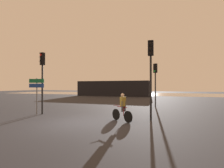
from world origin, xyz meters
TOP-DOWN VIEW (x-y plane):
  - ground_plane at (0.00, 0.00)m, footprint 120.00×120.00m
  - water_strip at (0.00, 35.73)m, footprint 80.00×16.00m
  - distant_building at (-6.45, 25.73)m, footprint 14.76×4.00m
  - traffic_light_near_right at (3.93, 2.22)m, footprint 0.32×0.34m
  - traffic_light_far_right at (3.52, 9.19)m, footprint 0.40×0.42m
  - traffic_light_near_left at (-3.79, 1.92)m, footprint 0.38×0.40m
  - direction_sign_post at (-4.08, 1.70)m, footprint 1.07×0.32m
  - cyclist at (2.43, 1.35)m, footprint 1.47×0.94m

SIDE VIEW (x-z plane):
  - ground_plane at x=0.00m, z-range 0.00..0.00m
  - water_strip at x=0.00m, z-range 0.00..0.01m
  - cyclist at x=2.43m, z-range 0.01..1.63m
  - distant_building at x=-6.45m, z-range 0.00..3.04m
  - direction_sign_post at x=-4.08m, z-range 0.49..3.09m
  - traffic_light_far_right at x=3.52m, z-range 0.84..5.07m
  - traffic_light_near_left at x=-3.79m, z-range 0.87..5.33m
  - traffic_light_near_right at x=3.93m, z-range 0.91..5.66m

